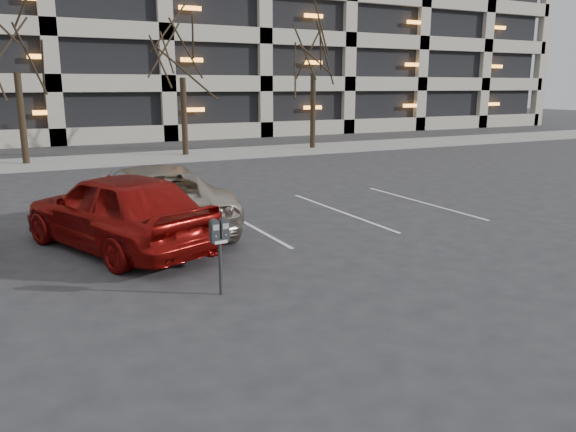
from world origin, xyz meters
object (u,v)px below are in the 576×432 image
Objects in this scene: tree_b at (11,12)px; suv_silver at (153,197)px; tree_c at (180,27)px; car_red at (117,210)px; tree_d at (314,25)px; parking_meter at (220,238)px.

suv_silver is at bearing -80.45° from tree_b.
tree_c is 1.68× the size of car_red.
tree_b reaches higher than tree_c.
tree_d reaches higher than car_red.
tree_b reaches higher than car_red.
tree_d reaches higher than parking_meter.
suv_silver is at bearing 83.64° from parking_meter.
tree_c is at bearing -133.39° from car_red.
tree_b is at bearing 91.41° from parking_meter.
tree_b is 14.00m from tree_d.
tree_d is (7.00, 0.00, 0.40)m from tree_c.
tree_d is at bearing -152.87° from car_red.
tree_c is at bearing -110.53° from suv_silver.
tree_c reaches higher than car_red.
tree_c is (7.00, 0.00, -0.26)m from tree_b.
parking_meter is (2.16, -18.11, -5.28)m from tree_b.
tree_d reaches higher than tree_b.
tree_b is 14.56m from suv_silver.
tree_b is at bearing -81.30° from suv_silver.
tree_d is 18.62m from suv_silver.
car_red is (-1.07, -1.40, 0.06)m from suv_silver.
tree_c is 1.47× the size of suv_silver.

